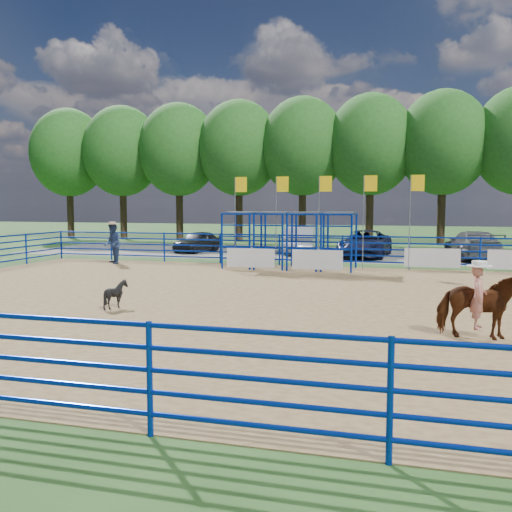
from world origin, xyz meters
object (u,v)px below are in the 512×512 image
Objects in this scene: spectator_cowboy at (113,243)px; car_d at (473,245)px; car_a at (198,241)px; car_c at (365,244)px; car_b at (300,240)px; horse_and_rider at (478,301)px; calf at (116,294)px.

spectator_cowboy reaches higher than car_d.
car_a is 10.12m from car_c.
spectator_cowboy is 7.66m from car_a.
spectator_cowboy is 11.25m from car_b.
car_c is at bearing 9.05° from car_a.
car_c is (3.87, -1.11, -0.06)m from car_b.
car_a is (1.51, 7.50, -0.38)m from spectator_cowboy.
car_c is at bearing 102.02° from horse_and_rider.
car_d is at bearing -63.96° from calf.
car_c is 5.61m from car_d.
horse_and_rider is at bearing -128.84° from calf.
calf is 18.87m from car_b.
calf is 12.31m from spectator_cowboy.
car_b is (1.60, 18.79, 0.38)m from calf.
car_d is at bearing 165.83° from car_b.
car_b is 0.92× the size of car_c.
car_a is 6.28m from car_b.
calf is at bearing 49.27° from car_d.
spectator_cowboy is 0.39× the size of car_c.
horse_and_rider is 23.93m from car_a.
car_b is at bearing 17.63° from car_a.
car_c is (10.11, -0.46, 0.09)m from car_a.
car_a is at bearing 78.64° from spectator_cowboy.
spectator_cowboy reaches higher than car_b.
calf is at bearing 172.95° from horse_and_rider.
horse_and_rider is at bearing -73.53° from car_c.
calf is (-9.48, 1.17, -0.45)m from horse_and_rider.
spectator_cowboy is 0.39× the size of car_d.
car_c is (5.47, 17.68, 0.32)m from calf.
horse_and_rider is at bearing -42.16° from car_a.
car_b reaches higher than car_d.
spectator_cowboy is 13.58m from car_c.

